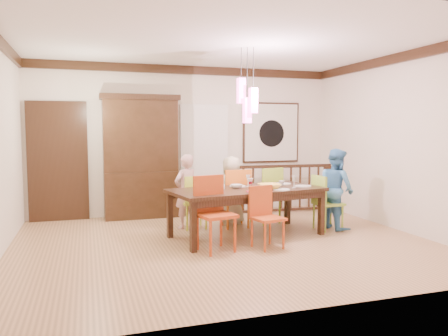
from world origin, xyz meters
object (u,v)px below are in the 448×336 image
object	(u,v)px
dining_table	(247,193)
person_far_mid	(231,190)
chair_end_right	(328,199)
balustrade	(282,188)
person_far_left	(186,191)
chair_far_left	(194,198)
china_hutch	(141,156)
person_end_right	(336,189)

from	to	relation	value
dining_table	person_far_mid	xyz separation A→B (m)	(0.05, 0.89, -0.08)
dining_table	chair_end_right	size ratio (longest dim) A/B	2.75
balustrade	dining_table	bearing A→B (deg)	-126.34
chair_end_right	person_far_left	distance (m)	2.37
dining_table	chair_far_left	bearing A→B (deg)	119.68
china_hutch	person_far_mid	distance (m)	1.89
china_hutch	person_far_mid	xyz separation A→B (m)	(1.43, -1.10, -0.56)
chair_end_right	person_end_right	distance (m)	0.24
person_far_left	person_end_right	xyz separation A→B (m)	(2.39, -0.80, 0.05)
chair_end_right	person_end_right	size ratio (longest dim) A/B	0.68
chair_end_right	china_hutch	bearing A→B (deg)	51.77
dining_table	person_end_right	size ratio (longest dim) A/B	1.86
chair_far_left	person_far_mid	xyz separation A→B (m)	(0.70, 0.10, 0.09)
dining_table	person_far_mid	size ratio (longest dim) A/B	2.09
chair_end_right	person_far_left	xyz separation A→B (m)	(-2.21, 0.85, 0.10)
person_far_left	person_far_mid	distance (m)	0.83
dining_table	chair_far_left	xyz separation A→B (m)	(-0.65, 0.79, -0.16)
dining_table	person_far_left	xyz separation A→B (m)	(-0.78, 0.84, -0.05)
chair_far_left	china_hutch	size ratio (longest dim) A/B	0.39
dining_table	balustrade	world-z (taller)	balustrade
chair_far_left	person_far_left	distance (m)	0.17
chair_far_left	china_hutch	distance (m)	1.54
china_hutch	person_far_left	size ratio (longest dim) A/B	1.85
balustrade	chair_far_left	bearing A→B (deg)	-153.75
person_far_mid	person_end_right	distance (m)	1.79
person_far_left	person_end_right	world-z (taller)	person_end_right
chair_far_left	person_far_left	world-z (taller)	person_far_left
chair_end_right	balustrade	size ratio (longest dim) A/B	0.43
balustrade	person_far_mid	size ratio (longest dim) A/B	1.77
chair_end_right	person_far_mid	distance (m)	1.66
person_end_right	chair_far_left	bearing A→B (deg)	66.68
person_far_left	person_far_mid	bearing A→B (deg)	156.95
china_hutch	person_far_mid	bearing A→B (deg)	-37.49
chair_far_left	person_far_left	bearing A→B (deg)	-22.89
person_far_left	person_far_mid	xyz separation A→B (m)	(0.83, 0.05, -0.02)
dining_table	person_far_left	bearing A→B (deg)	123.00
dining_table	balustrade	size ratio (longest dim) A/B	1.18
balustrade	person_far_left	size ratio (longest dim) A/B	1.71
chair_far_left	dining_table	bearing A→B (deg)	127.54
person_end_right	person_far_left	bearing A→B (deg)	66.54
balustrade	person_far_mid	xyz separation A→B (m)	(-1.32, -0.75, 0.10)
chair_far_left	person_end_right	xyz separation A→B (m)	(2.27, -0.75, 0.16)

